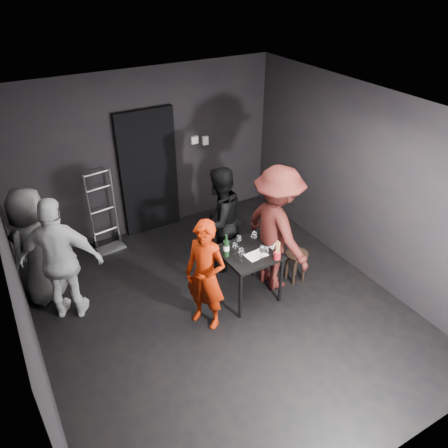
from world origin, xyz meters
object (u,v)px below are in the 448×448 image
breadstick_cup (277,250)px  server_red (206,275)px  tasting_table (249,258)px  woman_black (219,216)px  man_maroon (278,217)px  bystander_cream (59,252)px  hand_truck (107,234)px  wine_bottle (226,248)px  stool (296,259)px  bystander_grey (34,241)px

breadstick_cup → server_red: bearing=171.5°
server_red → tasting_table: bearing=71.8°
woman_black → man_maroon: (0.48, -0.74, 0.24)m
man_maroon → bystander_cream: (-2.68, 0.81, -0.12)m
hand_truck → man_maroon: 2.90m
wine_bottle → breadstick_cup: (0.53, -0.38, 0.01)m
stool → breadstick_cup: breadstick_cup is taller
hand_truck → stool: 3.05m
stool → woman_black: 1.26m
bystander_cream → breadstick_cup: 2.70m
server_red → woman_black: woman_black is taller
woman_black → wine_bottle: 0.78m
bystander_grey → tasting_table: bearing=108.4°
man_maroon → wine_bottle: size_ratio=6.98×
tasting_table → breadstick_cup: (0.23, -0.31, 0.23)m
server_red → wine_bottle: bearing=88.2°
wine_bottle → bystander_cream: bearing=157.6°
bystander_cream → bystander_grey: (-0.22, 0.53, -0.07)m
hand_truck → bystander_cream: bearing=-132.2°
woman_black → bystander_cream: bearing=-18.9°
server_red → woman_black: (0.73, 0.96, 0.12)m
woman_black → breadstick_cup: woman_black is taller
bystander_grey → woman_black: bearing=124.4°
stool → woman_black: (-0.79, 0.84, 0.51)m
woman_black → breadstick_cup: bearing=84.4°
woman_black → wine_bottle: (-0.30, -0.72, -0.01)m
stool → man_maroon: size_ratio=0.21×
woman_black → bystander_cream: size_ratio=0.89×
wine_bottle → man_maroon: bearing=-1.7°
hand_truck → bystander_grey: bystander_grey is taller
hand_truck → man_maroon: (1.80, -2.09, 0.89)m
bystander_cream → wine_bottle: (1.90, -0.78, -0.12)m
woman_black → bystander_grey: bystander_grey is taller
stool → bystander_cream: size_ratio=0.24×
server_red → hand_truck: bearing=163.4°
man_maroon → wine_bottle: bearing=85.5°
hand_truck → woman_black: bearing=-53.3°
man_maroon → bystander_grey: (-2.90, 1.34, -0.20)m
server_red → woman_black: 1.21m
woman_black → tasting_table: bearing=72.7°
tasting_table → bystander_grey: (-2.43, 1.39, 0.27)m
woman_black → bystander_cream: 2.21m
tasting_table → server_red: bearing=-167.2°
tasting_table → breadstick_cup: size_ratio=2.62×
bystander_cream → server_red: bearing=173.5°
server_red → man_maroon: (1.21, 0.22, 0.36)m
stool → breadstick_cup: (-0.56, -0.26, 0.51)m
wine_bottle → breadstick_cup: size_ratio=1.12×
server_red → wine_bottle: server_red is taller
hand_truck → server_red: size_ratio=0.87×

